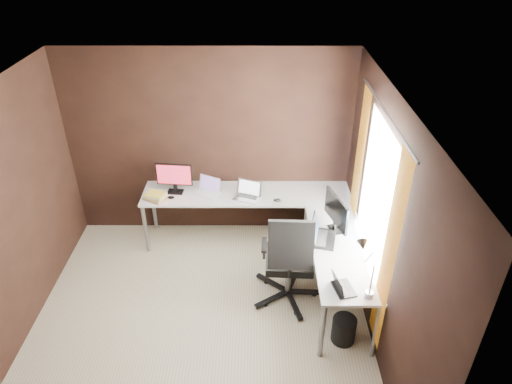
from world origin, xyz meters
TOP-DOWN VIEW (x-y plane):
  - room at (0.34, 0.07)m, footprint 3.60×3.60m
  - desk at (0.84, 1.04)m, footprint 2.65×2.25m
  - drawer_pedestal at (1.43, 1.15)m, footprint 0.42×0.50m
  - monitor_left at (-0.43, 1.53)m, footprint 0.46×0.15m
  - monitor_right at (1.48, 0.70)m, footprint 0.20×0.52m
  - laptop_white at (-0.02, 1.51)m, footprint 0.36×0.32m
  - laptop_silver at (0.49, 1.40)m, footprint 0.37×0.32m
  - laptop_black_big at (1.30, 0.55)m, footprint 0.34×0.42m
  - laptop_black_small at (1.41, -0.25)m, footprint 0.23×0.29m
  - book_stack at (-0.66, 1.35)m, footprint 0.32×0.30m
  - mouse_left at (-0.47, 1.36)m, footprint 0.10×0.07m
  - mouse_corner at (0.86, 1.30)m, footprint 0.10×0.07m
  - desk_lamp at (1.59, -0.27)m, footprint 0.19×0.22m
  - office_chair at (0.96, 0.40)m, footprint 0.67×0.67m
  - wastebasket at (1.50, -0.21)m, footprint 0.27×0.27m

SIDE VIEW (x-z plane):
  - wastebasket at x=1.50m, z-range 0.00..0.29m
  - drawer_pedestal at x=1.43m, z-range 0.00..0.60m
  - office_chair at x=0.96m, z-range -0.25..0.94m
  - desk at x=0.84m, z-range 0.31..1.04m
  - mouse_left at x=-0.47m, z-range 0.73..0.76m
  - mouse_corner at x=0.86m, z-range 0.73..0.77m
  - book_stack at x=-0.66m, z-range 0.73..0.81m
  - laptop_black_small at x=1.41m, z-range 0.68..0.86m
  - laptop_white at x=-0.02m, z-range 0.67..0.87m
  - laptop_silver at x=0.49m, z-range 0.67..0.88m
  - laptop_black_big at x=1.30m, z-range 0.66..0.91m
  - monitor_left at x=-0.43m, z-range 0.76..1.15m
  - monitor_right at x=1.48m, z-range 0.76..1.20m
  - desk_lamp at x=1.59m, z-range 0.81..1.40m
  - room at x=0.34m, z-range 0.03..2.53m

